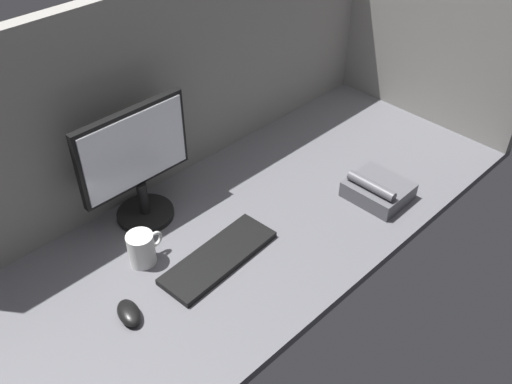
{
  "coord_description": "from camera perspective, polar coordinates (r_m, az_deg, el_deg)",
  "views": [
    {
      "loc": [
        -97.98,
        -95.75,
        119.04
      ],
      "look_at": [
        -11.44,
        0.0,
        14.0
      ],
      "focal_mm": 39.55,
      "sensor_mm": 36.0,
      "label": 1
    }
  ],
  "objects": [
    {
      "name": "cubicle_wall_back",
      "position": [
        1.87,
        -7.49,
        11.26
      ],
      "size": [
        180.0,
        5.0,
        65.59
      ],
      "color": "gray",
      "rests_on": "ground_plane"
    },
    {
      "name": "monitor",
      "position": [
        1.71,
        -12.03,
        2.95
      ],
      "size": [
        36.64,
        18.0,
        38.24
      ],
      "color": "black",
      "rests_on": "ground_plane"
    },
    {
      "name": "cubicle_wall_side",
      "position": [
        2.26,
        17.27,
        14.98
      ],
      "size": [
        5.0,
        80.0,
        65.59
      ],
      "primitive_type": "cube",
      "color": "gray",
      "rests_on": "ground_plane"
    },
    {
      "name": "ground_plane",
      "position": [
        1.82,
        0.78,
        -2.21
      ],
      "size": [
        180.0,
        80.0,
        3.0
      ],
      "primitive_type": "cube",
      "color": "#515156"
    },
    {
      "name": "keyboard",
      "position": [
        1.65,
        -3.78,
        -6.61
      ],
      "size": [
        37.81,
        15.54,
        2.0
      ],
      "primitive_type": "cube",
      "rotation": [
        0.0,
        0.0,
        0.07
      ],
      "color": "black",
      "rests_on": "ground_plane"
    },
    {
      "name": "desk_phone",
      "position": [
        1.89,
        12.19,
        0.22
      ],
      "size": [
        17.26,
        19.23,
        8.8
      ],
      "color": "#4C4C51",
      "rests_on": "ground_plane"
    },
    {
      "name": "mug_ceramic_white",
      "position": [
        1.65,
        -11.47,
        -5.62
      ],
      "size": [
        11.35,
        7.82,
        10.14
      ],
      "color": "white",
      "rests_on": "ground_plane"
    },
    {
      "name": "mouse",
      "position": [
        1.54,
        -12.74,
        -11.84
      ],
      "size": [
        7.84,
        10.7,
        3.4
      ],
      "primitive_type": "ellipsoid",
      "rotation": [
        0.0,
        0.0,
        -0.25
      ],
      "color": "black",
      "rests_on": "ground_plane"
    }
  ]
}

